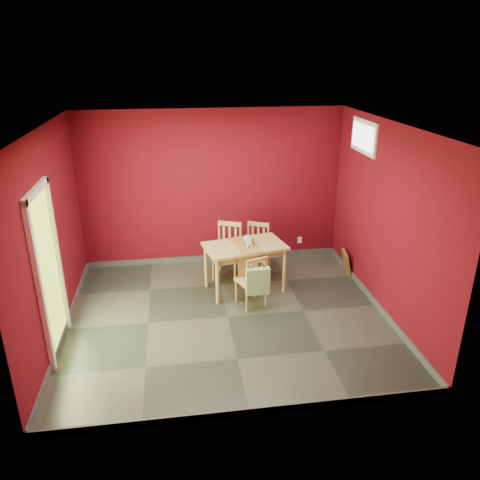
{
  "coord_description": "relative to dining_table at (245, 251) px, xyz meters",
  "views": [
    {
      "loc": [
        -0.68,
        -5.78,
        3.56
      ],
      "look_at": [
        0.25,
        0.45,
        1.0
      ],
      "focal_mm": 35.0,
      "sensor_mm": 36.0,
      "label": 1
    }
  ],
  "objects": [
    {
      "name": "dining_table",
      "position": [
        0.0,
        0.0,
        0.0
      ],
      "size": [
        1.35,
        0.95,
        0.76
      ],
      "color": "tan",
      "rests_on": "ground"
    },
    {
      "name": "room_shell",
      "position": [
        -0.38,
        -0.81,
        -0.62
      ],
      "size": [
        4.5,
        4.5,
        4.5
      ],
      "color": "#570813",
      "rests_on": "ground"
    },
    {
      "name": "picture_frame",
      "position": [
        1.81,
        0.32,
        -0.48
      ],
      "size": [
        0.19,
        0.4,
        0.39
      ],
      "color": "brown",
      "rests_on": "ground"
    },
    {
      "name": "ground",
      "position": [
        -0.38,
        -0.81,
        -0.67
      ],
      "size": [
        4.5,
        4.5,
        0.0
      ],
      "primitive_type": "plane",
      "color": "#2D342D",
      "rests_on": "ground"
    },
    {
      "name": "cat",
      "position": [
        0.06,
        0.05,
        0.18
      ],
      "size": [
        0.35,
        0.4,
        0.18
      ],
      "primitive_type": null,
      "rotation": [
        0.0,
        0.0,
        0.55
      ],
      "color": "slate",
      "rests_on": "table_runner"
    },
    {
      "name": "window",
      "position": [
        1.85,
        0.19,
        1.68
      ],
      "size": [
        0.05,
        0.9,
        0.5
      ],
      "color": "white",
      "rests_on": "room_shell"
    },
    {
      "name": "chair_far_left",
      "position": [
        -0.21,
        0.53,
        -0.2
      ],
      "size": [
        0.56,
        0.56,
        0.93
      ],
      "color": "tan",
      "rests_on": "ground"
    },
    {
      "name": "chair_near",
      "position": [
        0.03,
        -0.52,
        -0.25
      ],
      "size": [
        0.49,
        0.49,
        0.82
      ],
      "color": "tan",
      "rests_on": "ground"
    },
    {
      "name": "tote_bag",
      "position": [
        0.07,
        -0.72,
        -0.17
      ],
      "size": [
        0.34,
        0.2,
        0.47
      ],
      "color": "#7EA96C",
      "rests_on": "chair_near"
    },
    {
      "name": "outlet_plate",
      "position": [
        1.22,
        1.18,
        -0.37
      ],
      "size": [
        0.08,
        0.02,
        0.12
      ],
      "primitive_type": "cube",
      "color": "silver",
      "rests_on": "room_shell"
    },
    {
      "name": "doorway",
      "position": [
        -2.61,
        -1.21,
        0.45
      ],
      "size": [
        0.06,
        1.01,
        2.13
      ],
      "color": "#B7D838",
      "rests_on": "ground"
    },
    {
      "name": "chair_far_right",
      "position": [
        0.29,
        0.59,
        -0.23
      ],
      "size": [
        0.54,
        0.54,
        0.87
      ],
      "color": "tan",
      "rests_on": "ground"
    },
    {
      "name": "table_runner",
      "position": [
        -0.0,
        -0.12,
        0.04
      ],
      "size": [
        0.47,
        0.75,
        0.35
      ],
      "color": "olive",
      "rests_on": "dining_table"
    }
  ]
}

